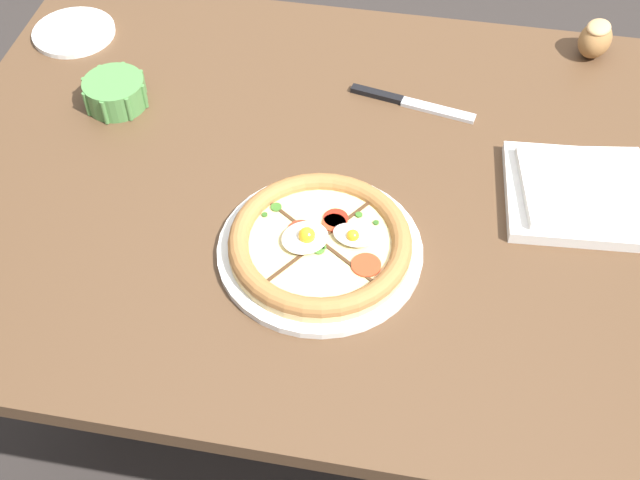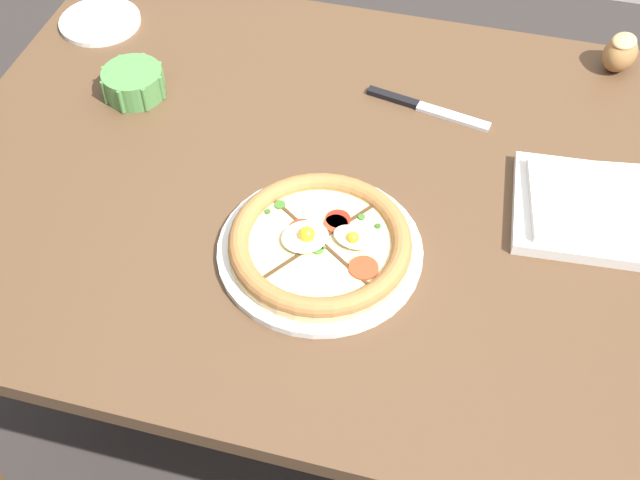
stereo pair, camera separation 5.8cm
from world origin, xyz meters
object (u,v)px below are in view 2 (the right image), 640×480
at_px(dining_table, 360,222).
at_px(napkin_folded, 593,208).
at_px(ramekin_bowl, 133,82).
at_px(bread_piece_near, 621,52).
at_px(pizza, 320,244).
at_px(knife_main, 426,108).
at_px(side_saucer, 100,21).

relative_size(dining_table, napkin_folded, 5.47).
bearing_deg(napkin_folded, ramekin_bowl, 173.49).
relative_size(napkin_folded, bread_piece_near, 2.71).
bearing_deg(dining_table, napkin_folded, 4.12).
bearing_deg(dining_table, ramekin_bowl, 165.17).
bearing_deg(dining_table, pizza, -100.72).
height_order(knife_main, side_saucer, same).
bearing_deg(side_saucer, pizza, -38.73).
height_order(ramekin_bowl, side_saucer, ramekin_bowl).
bearing_deg(pizza, ramekin_bowl, 146.58).
bearing_deg(dining_table, knife_main, 72.09).
bearing_deg(pizza, side_saucer, 141.27).
bearing_deg(ramekin_bowl, napkin_folded, -6.51).
xyz_separation_m(dining_table, bread_piece_near, (0.38, 0.41, 0.13)).
height_order(dining_table, side_saucer, side_saucer).
relative_size(dining_table, bread_piece_near, 14.83).
xyz_separation_m(dining_table, ramekin_bowl, (-0.44, 0.12, 0.12)).
distance_m(pizza, side_saucer, 0.72).
xyz_separation_m(pizza, side_saucer, (-0.56, 0.45, -0.02)).
distance_m(pizza, bread_piece_near, 0.69).
xyz_separation_m(knife_main, side_saucer, (-0.65, 0.09, 0.00)).
distance_m(pizza, knife_main, 0.37).
relative_size(dining_table, knife_main, 6.20).
distance_m(ramekin_bowl, napkin_folded, 0.80).
relative_size(bread_piece_near, side_saucer, 0.60).
xyz_separation_m(pizza, napkin_folded, (0.38, 0.18, -0.00)).
bearing_deg(knife_main, dining_table, -96.54).
distance_m(dining_table, side_saucer, 0.66).
bearing_deg(ramekin_bowl, dining_table, -14.83).
bearing_deg(ramekin_bowl, pizza, -33.42).
xyz_separation_m(napkin_folded, side_saucer, (-0.94, 0.27, -0.01)).
bearing_deg(napkin_folded, dining_table, -175.88).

